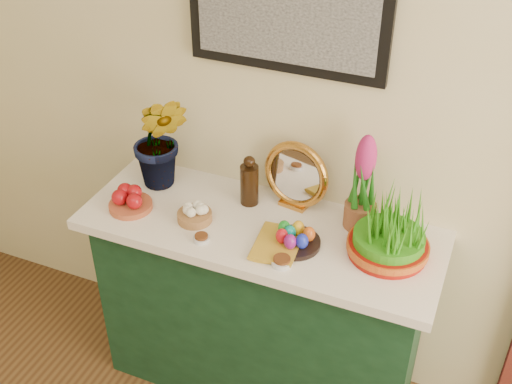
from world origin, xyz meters
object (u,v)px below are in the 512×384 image
(sideboard, at_px, (261,311))
(wheatgrass_sabzeh, at_px, (390,231))
(mirror, at_px, (296,176))
(hyacinth_green, at_px, (159,125))
(book, at_px, (256,239))

(sideboard, bearing_deg, wheatgrass_sabzeh, 1.45)
(mirror, height_order, wheatgrass_sabzeh, mirror)
(hyacinth_green, distance_m, book, 0.60)
(hyacinth_green, height_order, book, hyacinth_green)
(hyacinth_green, distance_m, mirror, 0.57)
(mirror, bearing_deg, sideboard, -113.20)
(book, bearing_deg, wheatgrass_sabzeh, 9.74)
(sideboard, height_order, book, book)
(hyacinth_green, distance_m, wheatgrass_sabzeh, 0.98)
(hyacinth_green, height_order, mirror, hyacinth_green)
(hyacinth_green, bearing_deg, sideboard, -21.55)
(sideboard, xyz_separation_m, book, (0.03, -0.11, 0.48))
(book, height_order, wheatgrass_sabzeh, wheatgrass_sabzeh)
(sideboard, bearing_deg, book, -77.13)
(sideboard, height_order, wheatgrass_sabzeh, wheatgrass_sabzeh)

